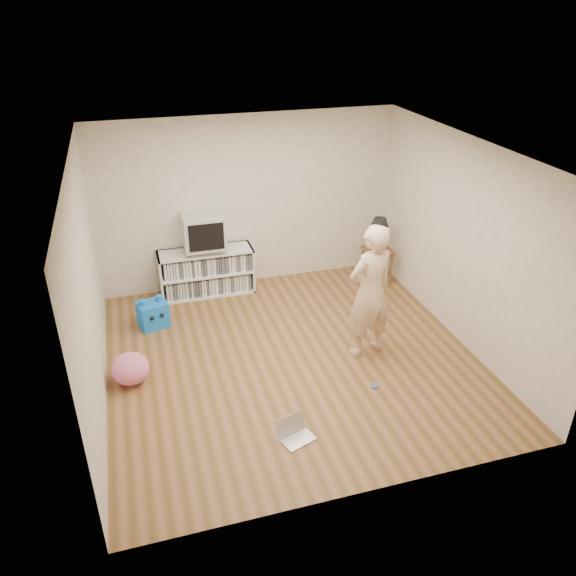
{
  "coord_description": "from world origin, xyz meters",
  "views": [
    {
      "loc": [
        -1.69,
        -5.59,
        4.09
      ],
      "look_at": [
        0.07,
        0.4,
        0.78
      ],
      "focal_mm": 35.0,
      "sensor_mm": 36.0,
      "label": 1
    }
  ],
  "objects_px": {
    "side_table": "(377,257)",
    "table_lamp": "(380,226)",
    "plush_blue": "(153,314)",
    "plush_pink": "(130,369)",
    "dvd_deck": "(205,249)",
    "crt_tv": "(204,231)",
    "person": "(370,292)",
    "media_unit": "(206,272)",
    "laptop": "(294,432)"
  },
  "relations": [
    {
      "from": "media_unit",
      "to": "crt_tv",
      "type": "distance_m",
      "value": 0.67
    },
    {
      "from": "media_unit",
      "to": "plush_blue",
      "type": "distance_m",
      "value": 1.17
    },
    {
      "from": "person",
      "to": "plush_blue",
      "type": "distance_m",
      "value": 2.99
    },
    {
      "from": "side_table",
      "to": "person",
      "type": "bearing_deg",
      "value": -117.79
    },
    {
      "from": "dvd_deck",
      "to": "person",
      "type": "distance_m",
      "value": 2.74
    },
    {
      "from": "side_table",
      "to": "person",
      "type": "distance_m",
      "value": 2.07
    },
    {
      "from": "crt_tv",
      "to": "table_lamp",
      "type": "distance_m",
      "value": 2.65
    },
    {
      "from": "dvd_deck",
      "to": "crt_tv",
      "type": "height_order",
      "value": "crt_tv"
    },
    {
      "from": "media_unit",
      "to": "plush_blue",
      "type": "relative_size",
      "value": 3.12
    },
    {
      "from": "crt_tv",
      "to": "plush_blue",
      "type": "bearing_deg",
      "value": -139.17
    },
    {
      "from": "media_unit",
      "to": "person",
      "type": "distance_m",
      "value": 2.79
    },
    {
      "from": "media_unit",
      "to": "plush_blue",
      "type": "xyz_separation_m",
      "value": [
        -0.87,
        -0.77,
        -0.16
      ]
    },
    {
      "from": "side_table",
      "to": "plush_blue",
      "type": "bearing_deg",
      "value": -173.72
    },
    {
      "from": "side_table",
      "to": "person",
      "type": "xyz_separation_m",
      "value": [
        -0.94,
        -1.79,
        0.45
      ]
    },
    {
      "from": "side_table",
      "to": "plush_pink",
      "type": "xyz_separation_m",
      "value": [
        -3.84,
        -1.59,
        -0.23
      ]
    },
    {
      "from": "laptop",
      "to": "dvd_deck",
      "type": "bearing_deg",
      "value": 75.78
    },
    {
      "from": "plush_blue",
      "to": "plush_pink",
      "type": "bearing_deg",
      "value": -123.11
    },
    {
      "from": "table_lamp",
      "to": "dvd_deck",
      "type": "bearing_deg",
      "value": 171.96
    },
    {
      "from": "media_unit",
      "to": "plush_pink",
      "type": "bearing_deg",
      "value": -121.74
    },
    {
      "from": "side_table",
      "to": "laptop",
      "type": "relative_size",
      "value": 1.36
    },
    {
      "from": "dvd_deck",
      "to": "table_lamp",
      "type": "height_order",
      "value": "table_lamp"
    },
    {
      "from": "dvd_deck",
      "to": "plush_pink",
      "type": "distance_m",
      "value": 2.37
    },
    {
      "from": "crt_tv",
      "to": "laptop",
      "type": "xyz_separation_m",
      "value": [
        0.35,
        -3.39,
        -0.96
      ]
    },
    {
      "from": "media_unit",
      "to": "plush_pink",
      "type": "relative_size",
      "value": 3.18
    },
    {
      "from": "side_table",
      "to": "crt_tv",
      "type": "bearing_deg",
      "value": 172.03
    },
    {
      "from": "media_unit",
      "to": "table_lamp",
      "type": "distance_m",
      "value": 2.71
    },
    {
      "from": "crt_tv",
      "to": "side_table",
      "type": "height_order",
      "value": "crt_tv"
    },
    {
      "from": "media_unit",
      "to": "table_lamp",
      "type": "height_order",
      "value": "table_lamp"
    },
    {
      "from": "side_table",
      "to": "table_lamp",
      "type": "distance_m",
      "value": 0.53
    },
    {
      "from": "side_table",
      "to": "plush_pink",
      "type": "relative_size",
      "value": 1.25
    },
    {
      "from": "dvd_deck",
      "to": "laptop",
      "type": "height_order",
      "value": "dvd_deck"
    },
    {
      "from": "media_unit",
      "to": "table_lamp",
      "type": "relative_size",
      "value": 2.72
    },
    {
      "from": "person",
      "to": "plush_pink",
      "type": "bearing_deg",
      "value": -19.04
    },
    {
      "from": "crt_tv",
      "to": "person",
      "type": "distance_m",
      "value": 2.73
    },
    {
      "from": "dvd_deck",
      "to": "laptop",
      "type": "bearing_deg",
      "value": -84.15
    },
    {
      "from": "plush_blue",
      "to": "crt_tv",
      "type": "bearing_deg",
      "value": 24.04
    },
    {
      "from": "dvd_deck",
      "to": "laptop",
      "type": "xyz_separation_m",
      "value": [
        0.35,
        -3.39,
        -0.67
      ]
    },
    {
      "from": "side_table",
      "to": "laptop",
      "type": "bearing_deg",
      "value": -126.97
    },
    {
      "from": "media_unit",
      "to": "plush_blue",
      "type": "height_order",
      "value": "media_unit"
    },
    {
      "from": "plush_blue",
      "to": "plush_pink",
      "type": "relative_size",
      "value": 1.02
    },
    {
      "from": "person",
      "to": "laptop",
      "type": "xyz_separation_m",
      "value": [
        -1.33,
        -1.23,
        -0.81
      ]
    },
    {
      "from": "person",
      "to": "plush_pink",
      "type": "height_order",
      "value": "person"
    },
    {
      "from": "crt_tv",
      "to": "plush_blue",
      "type": "relative_size",
      "value": 1.34
    },
    {
      "from": "dvd_deck",
      "to": "plush_pink",
      "type": "height_order",
      "value": "dvd_deck"
    },
    {
      "from": "plush_blue",
      "to": "plush_pink",
      "type": "distance_m",
      "value": 1.26
    },
    {
      "from": "side_table",
      "to": "table_lamp",
      "type": "bearing_deg",
      "value": 0.0
    },
    {
      "from": "dvd_deck",
      "to": "plush_blue",
      "type": "height_order",
      "value": "dvd_deck"
    },
    {
      "from": "dvd_deck",
      "to": "plush_blue",
      "type": "bearing_deg",
      "value": -139.04
    },
    {
      "from": "crt_tv",
      "to": "laptop",
      "type": "distance_m",
      "value": 3.54
    },
    {
      "from": "side_table",
      "to": "dvd_deck",
      "type": "bearing_deg",
      "value": 171.96
    }
  ]
}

